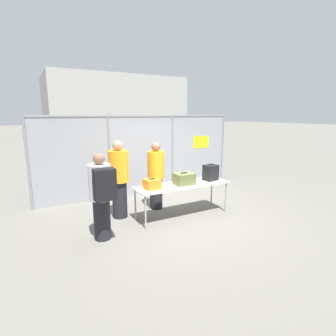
% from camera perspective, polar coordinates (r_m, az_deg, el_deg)
% --- Properties ---
extents(ground_plane, '(120.00, 120.00, 0.00)m').
position_cam_1_polar(ground_plane, '(6.32, 2.57, -10.43)').
color(ground_plane, '#605E56').
extents(fence_section, '(6.16, 0.07, 2.35)m').
position_cam_1_polar(fence_section, '(7.86, -5.39, 3.22)').
color(fence_section, gray).
rests_on(fence_section, ground_plane).
extents(inspection_table, '(2.28, 0.69, 0.76)m').
position_cam_1_polar(inspection_table, '(6.16, 3.21, -4.03)').
color(inspection_table, silver).
rests_on(inspection_table, ground_plane).
extents(suitcase_orange, '(0.34, 0.31, 0.24)m').
position_cam_1_polar(suitcase_orange, '(5.74, -3.50, -3.52)').
color(suitcase_orange, orange).
rests_on(suitcase_orange, inspection_table).
extents(suitcase_olive, '(0.45, 0.35, 0.29)m').
position_cam_1_polar(suitcase_olive, '(6.09, 3.52, -2.39)').
color(suitcase_olive, '#566033').
rests_on(suitcase_olive, inspection_table).
extents(suitcase_black, '(0.36, 0.31, 0.41)m').
position_cam_1_polar(suitcase_black, '(6.54, 9.27, -0.99)').
color(suitcase_black, black).
rests_on(suitcase_black, inspection_table).
extents(traveler_hooded, '(0.42, 0.65, 1.68)m').
position_cam_1_polar(traveler_hooded, '(5.04, -14.27, -5.43)').
color(traveler_hooded, black).
rests_on(traveler_hooded, ground_plane).
extents(security_worker_near, '(0.42, 0.42, 1.69)m').
position_cam_1_polar(security_worker_near, '(6.59, -2.63, -1.51)').
color(security_worker_near, black).
rests_on(security_worker_near, ground_plane).
extents(security_worker_far, '(0.45, 0.45, 1.80)m').
position_cam_1_polar(security_worker_far, '(6.09, -10.63, -2.23)').
color(security_worker_far, black).
rests_on(security_worker_far, ground_plane).
extents(utility_trailer, '(3.59, 2.18, 0.62)m').
position_cam_1_polar(utility_trailer, '(9.83, -0.63, -0.06)').
color(utility_trailer, '#B2B2B7').
rests_on(utility_trailer, ground_plane).
extents(distant_hangar, '(13.17, 8.73, 6.02)m').
position_cam_1_polar(distant_hangar, '(29.19, -11.96, 12.67)').
color(distant_hangar, '#999993').
rests_on(distant_hangar, ground_plane).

